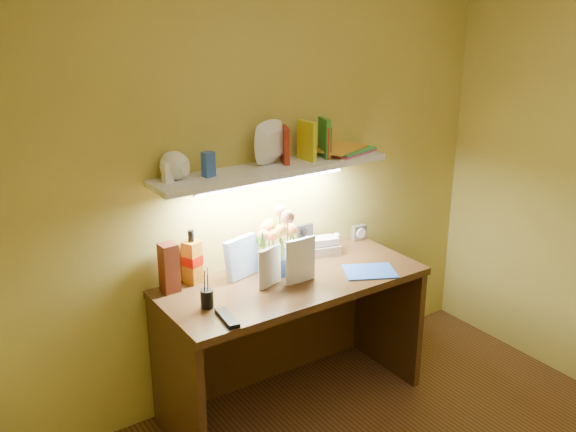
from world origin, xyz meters
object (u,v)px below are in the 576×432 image
Objects in this scene: flower_bouquet at (276,241)px; desk_clock at (359,232)px; desk at (293,342)px; telephone at (322,244)px; whisky_bottle at (192,257)px.

desk_clock is at bearing 9.62° from flower_bouquet.
telephone reaches higher than desk.
whisky_bottle is (-1.09, 0.01, 0.10)m from desk_clock.
desk_clock is at bearing -0.30° from whisky_bottle.
flower_bouquet is at bearing -166.18° from desk_clock.
desk_clock is (0.31, 0.05, -0.01)m from telephone.
telephone is at bearing -166.92° from desk_clock.
telephone is at bearing -3.96° from whisky_bottle.
desk_clock is at bearing 25.36° from telephone.
flower_bouquet is 1.83× the size of telephone.
telephone is 0.31m from desk_clock.
flower_bouquet is 1.19× the size of whisky_bottle.
whisky_bottle is (-0.43, 0.12, -0.03)m from flower_bouquet.
desk_clock is (0.65, 0.25, 0.42)m from desk.
flower_bouquet is 0.38m from telephone.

